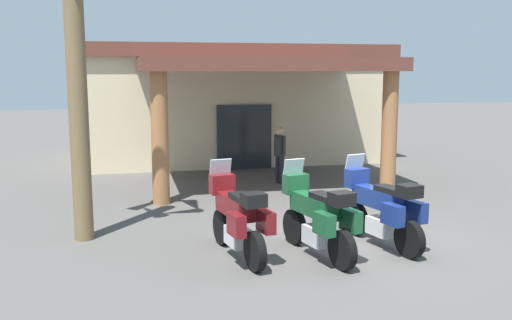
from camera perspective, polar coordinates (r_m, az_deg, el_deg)
ground_plane at (r=10.90m, az=9.47°, el=-8.26°), size 80.00×80.00×0.00m
motel_building at (r=21.12m, az=-2.75°, el=6.00°), size 10.93×11.21×4.06m
motorcycle_maroon at (r=9.81m, az=-1.83°, el=-5.85°), size 0.82×2.21×1.61m
motorcycle_green at (r=9.91m, az=6.24°, el=-5.74°), size 0.89×2.20×1.61m
motorcycle_blue at (r=10.68m, az=12.54°, el=-4.83°), size 0.91×2.19×1.61m
pedestrian at (r=16.16m, az=2.40°, el=0.88°), size 0.32×0.51×1.62m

